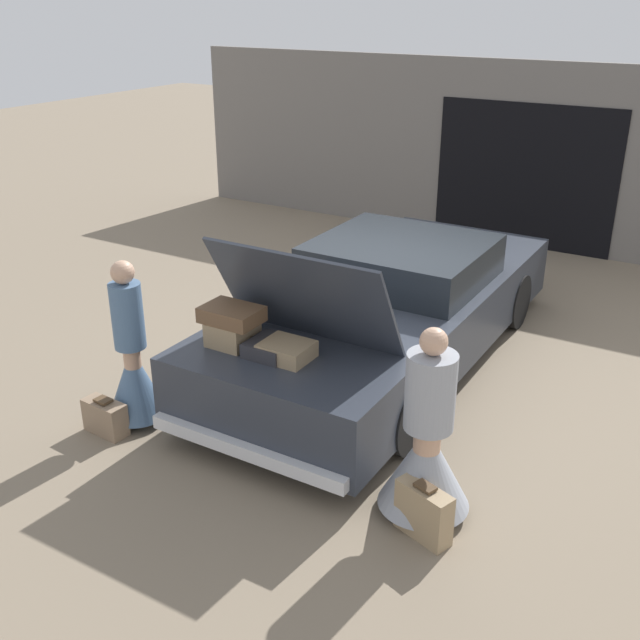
% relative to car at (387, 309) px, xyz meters
% --- Properties ---
extents(ground_plane, '(40.00, 40.00, 0.00)m').
position_rel_car_xyz_m(ground_plane, '(0.00, -0.01, -0.59)').
color(ground_plane, '#7F705B').
extents(garage_wall_back, '(12.00, 0.14, 2.80)m').
position_rel_car_xyz_m(garage_wall_back, '(0.00, 4.78, 0.80)').
color(garage_wall_back, slate).
rests_on(garage_wall_back, ground_plane).
extents(car, '(2.04, 5.20, 1.78)m').
position_rel_car_xyz_m(car, '(0.00, 0.00, 0.00)').
color(car, '#2D333D').
rests_on(car, ground_plane).
extents(person_left, '(0.54, 0.54, 1.59)m').
position_rel_car_xyz_m(person_left, '(-1.41, -2.36, -0.02)').
color(person_left, tan).
rests_on(person_left, ground_plane).
extents(person_right, '(0.71, 0.71, 1.56)m').
position_rel_car_xyz_m(person_right, '(1.42, -2.22, -0.05)').
color(person_right, tan).
rests_on(person_right, ground_plane).
extents(suitcase_beside_left_person, '(0.44, 0.22, 0.35)m').
position_rel_car_xyz_m(suitcase_beside_left_person, '(-1.52, -2.67, -0.43)').
color(suitcase_beside_left_person, '#8C7259').
rests_on(suitcase_beside_left_person, ground_plane).
extents(suitcase_beside_right_person, '(0.48, 0.30, 0.45)m').
position_rel_car_xyz_m(suitcase_beside_right_person, '(1.53, -2.49, -0.38)').
color(suitcase_beside_right_person, '#9E8460').
rests_on(suitcase_beside_right_person, ground_plane).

